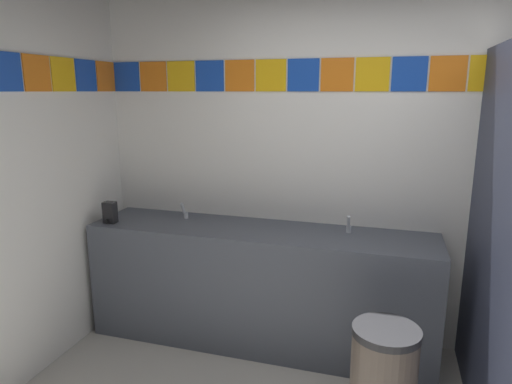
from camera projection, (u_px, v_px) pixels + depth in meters
The scene contains 6 objects.
wall_back at pixel (403, 163), 3.13m from camera, with size 4.50×0.09×2.69m.
vanity_counter at pixel (259, 285), 3.30m from camera, with size 2.49×0.56×0.88m.
faucet_left at pixel (185, 212), 3.45m from camera, with size 0.04×0.10×0.14m.
faucet_right at pixel (349, 226), 3.10m from camera, with size 0.04×0.10×0.14m.
soap_dispenser at pixel (110, 212), 3.35m from camera, with size 0.09×0.09×0.16m.
trash_bin at pixel (383, 384), 2.37m from camera, with size 0.35×0.35×0.66m.
Camera 1 is at (-0.09, -1.55, 1.85)m, focal length 31.43 mm.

